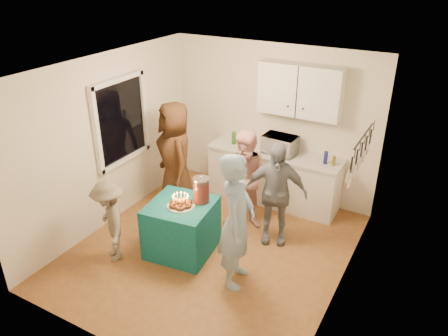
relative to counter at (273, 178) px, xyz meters
The scene contains 19 objects.
floor 1.76m from the counter, 96.71° to the right, with size 4.00×4.00×0.00m, color brown.
ceiling 2.76m from the counter, 96.71° to the right, with size 4.00×4.00×0.00m, color white.
back_wall 0.94m from the counter, 123.69° to the left, with size 3.60×3.60×0.00m, color silver.
left_wall 2.77m from the counter, 139.64° to the right, with size 4.00×4.00×0.00m, color silver.
right_wall 2.49m from the counter, 46.74° to the right, with size 4.00×4.00×0.00m, color silver.
window_night 2.66m from the counter, 144.60° to the right, with size 0.04×1.00×1.20m, color black.
counter is the anchor object (origin of this frame).
countertop 0.46m from the counter, 90.00° to the right, with size 2.24×0.62×0.05m, color beige.
upper_cabinet 1.56m from the counter, 26.57° to the left, with size 1.30×0.30×0.80m, color white.
pot_rack 2.16m from the counter, 33.34° to the right, with size 0.12×1.00×0.60m, color black.
microwave 0.63m from the counter, ahead, with size 0.54×0.36×0.30m, color white.
party_table 2.00m from the counter, 106.27° to the right, with size 0.85×0.85×0.76m, color #0E5960.
donut_cake 2.07m from the counter, 105.02° to the right, with size 0.38×0.38×0.18m, color #381C0C, non-canonical shape.
punch_jar 1.82m from the counter, 101.52° to the right, with size 0.22×0.22×0.34m, color red.
man_birthday 2.20m from the counter, 79.20° to the right, with size 0.65×0.43×1.79m, color #86A5C4.
woman_back_left 1.69m from the counter, 143.61° to the right, with size 0.89×0.58×1.82m, color brown.
woman_back_center 0.98m from the counter, 92.19° to the right, with size 0.77×0.60×1.57m, color #D97571.
woman_back_right 1.20m from the counter, 66.58° to the right, with size 0.91×0.38×1.56m, color black.
child_near_left 2.84m from the counter, 117.30° to the right, with size 0.77×0.44×1.18m, color #61574E.
Camera 1 is at (2.64, -4.40, 3.81)m, focal length 35.00 mm.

